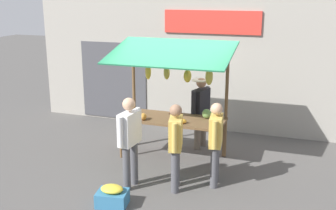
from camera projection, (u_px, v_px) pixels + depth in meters
The scene contains 8 objects.
ground_plane at pixel (172, 157), 9.05m from camera, with size 40.00×40.00×0.00m, color #514F4C.
street_backdrop at pixel (198, 63), 10.61m from camera, with size 9.00×0.30×3.40m.
market_stall at pixel (174, 88), 8.65m from camera, with size 2.50×1.46×2.50m.
vendor_with_sunhat at pixel (201, 107), 9.34m from camera, with size 0.42×0.68×1.63m.
shopper_in_striped_shirt at pixel (176, 141), 7.35m from camera, with size 0.33×0.67×1.60m.
shopper_with_shopping_bag at pixel (130, 136), 7.42m from camera, with size 0.27×0.71×1.70m.
shopper_in_grey_tee at pixel (216, 139), 7.54m from camera, with size 0.28×0.68×1.58m.
produce_crate_near at pixel (112, 196), 6.99m from camera, with size 0.57×0.47×0.36m.
Camera 1 is at (-2.66, 7.99, 3.52)m, focal length 44.47 mm.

